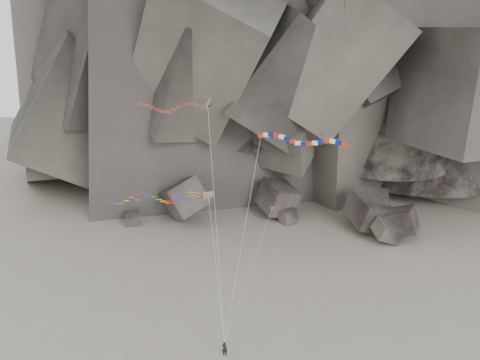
# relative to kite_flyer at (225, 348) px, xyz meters

# --- Properties ---
(ground) EXTENTS (260.00, 260.00, 0.00)m
(ground) POSITION_rel_kite_flyer_xyz_m (-1.05, 5.66, -1.12)
(ground) COLOR gray
(ground) RESTS_ON ground
(headland) EXTENTS (110.00, 70.00, 84.00)m
(headland) POSITION_rel_kite_flyer_xyz_m (-1.05, 75.66, 40.88)
(headland) COLOR #5D574C
(headland) RESTS_ON ground
(boulder_field) EXTENTS (65.58, 17.43, 10.89)m
(boulder_field) POSITION_rel_kite_flyer_xyz_m (3.02, 40.56, 1.60)
(boulder_field) COLOR #47423F
(boulder_field) RESTS_ON ground
(kite_flyer) EXTENTS (0.86, 0.66, 2.24)m
(kite_flyer) POSITION_rel_kite_flyer_xyz_m (0.00, 0.00, 0.00)
(kite_flyer) COLOR black
(kite_flyer) RESTS_ON ground
(delta_kite) EXTENTS (12.81, 10.86, 28.95)m
(delta_kite) POSITION_rel_kite_flyer_xyz_m (-8.29, 9.78, 28.18)
(delta_kite) COLOR red
(delta_kite) RESTS_ON ground
(banner_kite) EXTENTS (13.73, 9.45, 24.76)m
(banner_kite) POSITION_rel_kite_flyer_xyz_m (8.30, 7.14, 24.80)
(banner_kite) COLOR red
(banner_kite) RESTS_ON ground
(parafoil_kite) EXTENTS (17.39, 8.53, 17.04)m
(parafoil_kite) POSITION_rel_kite_flyer_xyz_m (-10.40, 8.07, 16.36)
(parafoil_kite) COLOR #D8C80C
(parafoil_kite) RESTS_ON ground
(pennant_kite) EXTENTS (5.27, 10.23, 14.32)m
(pennant_kite) POSITION_rel_kite_flyer_xyz_m (3.86, 7.87, 11.69)
(pennant_kite) COLOR red
(pennant_kite) RESTS_ON ground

